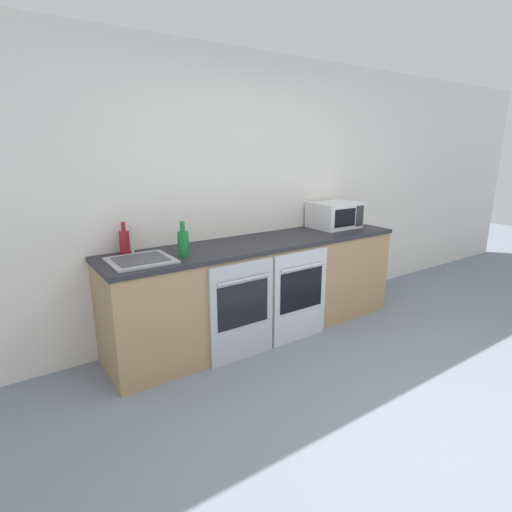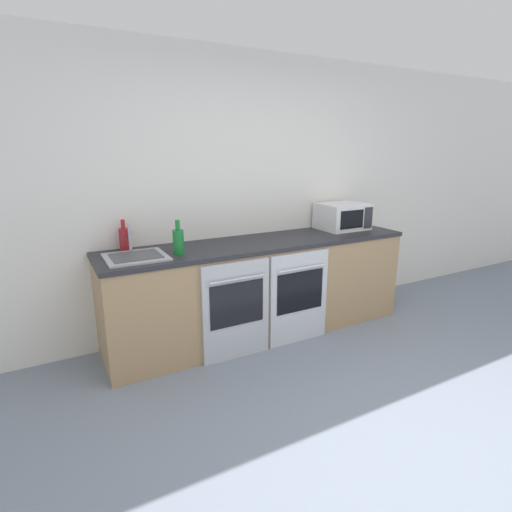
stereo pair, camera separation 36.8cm
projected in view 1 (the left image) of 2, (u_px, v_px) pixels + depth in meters
The scene contains 9 objects.
ground_plane at pixel (426, 435), 2.49m from camera, with size 16.00×16.00×0.00m, color gray.
wall_back at pixel (240, 195), 3.86m from camera, with size 10.00×0.06×2.60m.
counter_back at pixel (261, 287), 3.80m from camera, with size 2.93×0.67×0.91m.
oven_left at pixel (242, 311), 3.30m from camera, with size 0.60×0.06×0.85m.
oven_right at pixel (300, 296), 3.64m from camera, with size 0.60×0.06×0.85m.
microwave at pixel (334, 215), 4.29m from camera, with size 0.49×0.40×0.27m.
bottle_red at pixel (125, 241), 3.20m from camera, with size 0.08×0.08×0.26m.
bottle_green at pixel (183, 243), 3.13m from camera, with size 0.09×0.09×0.28m.
sink at pixel (140, 259), 3.01m from camera, with size 0.46×0.43×0.24m.
Camera 1 is at (-2.07, -1.14, 1.73)m, focal length 28.00 mm.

